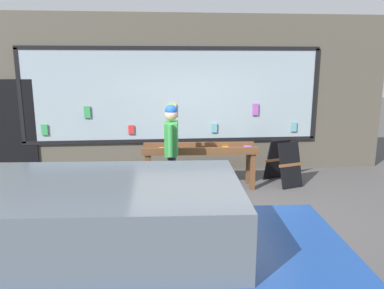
% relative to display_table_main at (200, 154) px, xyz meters
% --- Properties ---
extents(ground_plane, '(40.00, 40.00, 0.00)m').
position_rel_display_table_main_xyz_m(ground_plane, '(-0.00, -1.15, -0.68)').
color(ground_plane, '#474444').
extents(shopfront_facade, '(8.75, 0.29, 3.47)m').
position_rel_display_table_main_xyz_m(shopfront_facade, '(-0.08, 1.23, 1.05)').
color(shopfront_facade, '#4C473D').
rests_on(shopfront_facade, ground_plane).
extents(display_table_main, '(2.26, 0.65, 0.86)m').
position_rel_display_table_main_xyz_m(display_table_main, '(0.00, 0.00, 0.00)').
color(display_table_main, brown).
rests_on(display_table_main, ground_plane).
extents(person_browsing, '(0.26, 0.67, 1.72)m').
position_rel_display_table_main_xyz_m(person_browsing, '(-0.58, -0.59, 0.33)').
color(person_browsing, black).
rests_on(person_browsing, ground_plane).
extents(small_dog, '(0.35, 0.57, 0.41)m').
position_rel_display_table_main_xyz_m(small_dog, '(-0.96, -0.80, -0.40)').
color(small_dog, '#99724C').
rests_on(small_dog, ground_plane).
extents(sandwich_board_sign, '(0.67, 0.82, 0.88)m').
position_rel_display_table_main_xyz_m(sandwich_board_sign, '(1.72, 0.08, -0.23)').
color(sandwich_board_sign, black).
rests_on(sandwich_board_sign, ground_plane).
extents(parked_car, '(4.44, 2.04, 1.41)m').
position_rel_display_table_main_xyz_m(parked_car, '(-1.33, -3.96, 0.06)').
color(parked_car, navy).
rests_on(parked_car, ground_plane).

